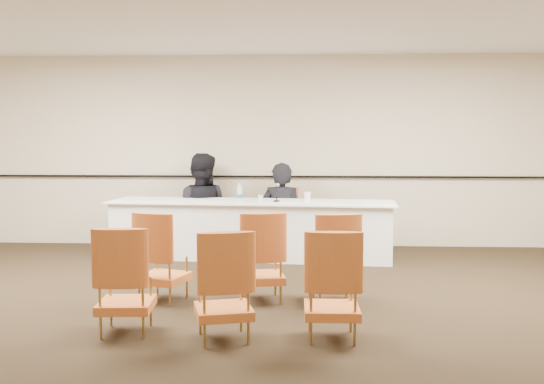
{
  "coord_description": "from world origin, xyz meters",
  "views": [
    {
      "loc": [
        0.58,
        -5.56,
        1.7
      ],
      "look_at": [
        0.16,
        2.6,
        0.98
      ],
      "focal_mm": 40.0,
      "sensor_mm": 36.0,
      "label": 1
    }
  ],
  "objects": [
    {
      "name": "drinking_glass",
      "position": [
        -0.02,
        2.83,
        0.86
      ],
      "size": [
        0.07,
        0.07,
        0.1
      ],
      "primitive_type": "cylinder",
      "rotation": [
        0.0,
        0.0,
        0.05
      ],
      "color": "white",
      "rests_on": "panel_table"
    },
    {
      "name": "aud_chair_back_right",
      "position": [
        0.83,
        -0.52,
        0.47
      ],
      "size": [
        0.51,
        0.51,
        0.95
      ],
      "primitive_type": null,
      "rotation": [
        0.0,
        0.0,
        0.02
      ],
      "color": "#A5601D",
      "rests_on": "ground"
    },
    {
      "name": "aud_chair_front_left",
      "position": [
        -0.88,
        0.6,
        0.47
      ],
      "size": [
        0.63,
        0.63,
        0.95
      ],
      "primitive_type": null,
      "rotation": [
        0.0,
        0.0,
        -0.3
      ],
      "color": "#A5601D",
      "rests_on": "ground"
    },
    {
      "name": "aud_chair_front_mid",
      "position": [
        0.14,
        0.66,
        0.47
      ],
      "size": [
        0.59,
        0.59,
        0.95
      ],
      "primitive_type": null,
      "rotation": [
        0.0,
        0.0,
        0.2
      ],
      "color": "#A5601D",
      "rests_on": "ground"
    },
    {
      "name": "panelist_second_chair",
      "position": [
        -1.0,
        3.63,
        0.47
      ],
      "size": [
        0.54,
        0.54,
        0.95
      ],
      "primitive_type": null,
      "rotation": [
        0.0,
        0.0,
        -0.08
      ],
      "color": "#A5601D",
      "rests_on": "ground"
    },
    {
      "name": "panelist_second",
      "position": [
        -1.0,
        3.63,
        0.53
      ],
      "size": [
        1.0,
        0.82,
        1.9
      ],
      "primitive_type": "imported",
      "rotation": [
        0.0,
        0.0,
        3.03
      ],
      "color": "black",
      "rests_on": "ground"
    },
    {
      "name": "floor",
      "position": [
        0.0,
        0.0,
        0.0
      ],
      "size": [
        10.0,
        10.0,
        0.0
      ],
      "primitive_type": "plane",
      "color": "black",
      "rests_on": "ground"
    },
    {
      "name": "aud_chair_front_right",
      "position": [
        0.9,
        0.62,
        0.47
      ],
      "size": [
        0.58,
        0.58,
        0.95
      ],
      "primitive_type": null,
      "rotation": [
        0.0,
        0.0,
        0.18
      ],
      "color": "#A5601D",
      "rests_on": "ground"
    },
    {
      "name": "aud_chair_back_mid",
      "position": [
        -0.09,
        -0.59,
        0.47
      ],
      "size": [
        0.61,
        0.61,
        0.95
      ],
      "primitive_type": null,
      "rotation": [
        0.0,
        0.0,
        0.27
      ],
      "color": "#A5601D",
      "rests_on": "ground"
    },
    {
      "name": "wall_back",
      "position": [
        0.0,
        4.0,
        1.5
      ],
      "size": [
        10.0,
        0.04,
        3.0
      ],
      "primitive_type": "cube",
      "color": "beige",
      "rests_on": "ground"
    },
    {
      "name": "water_bottle",
      "position": [
        -0.32,
        2.96,
        0.94
      ],
      "size": [
        0.09,
        0.09,
        0.25
      ],
      "primitive_type": null,
      "rotation": [
        0.0,
        0.0,
        0.16
      ],
      "color": "#177A83",
      "rests_on": "panel_table"
    },
    {
      "name": "papers",
      "position": [
        0.36,
        2.9,
        0.81
      ],
      "size": [
        0.34,
        0.28,
        0.0
      ],
      "primitive_type": "cube",
      "rotation": [
        0.0,
        0.0,
        0.22
      ],
      "color": "white",
      "rests_on": "panel_table"
    },
    {
      "name": "coffee_cup",
      "position": [
        0.64,
        2.85,
        0.88
      ],
      "size": [
        0.12,
        0.12,
        0.14
      ],
      "primitive_type": "cylinder",
      "rotation": [
        0.0,
        0.0,
        -0.46
      ],
      "color": "white",
      "rests_on": "panel_table"
    },
    {
      "name": "panelist_main_chair",
      "position": [
        0.25,
        3.53,
        0.47
      ],
      "size": [
        0.54,
        0.54,
        0.95
      ],
      "primitive_type": null,
      "rotation": [
        0.0,
        0.0,
        -0.08
      ],
      "color": "#A5601D",
      "rests_on": "ground"
    },
    {
      "name": "panel_table",
      "position": [
        -0.16,
        2.97,
        0.41
      ],
      "size": [
        4.11,
        1.24,
        0.81
      ],
      "primitive_type": null,
      "rotation": [
        0.0,
        0.0,
        -0.08
      ],
      "color": "white",
      "rests_on": "ground"
    },
    {
      "name": "microphone",
      "position": [
        0.21,
        2.9,
        0.94
      ],
      "size": [
        0.1,
        0.19,
        0.26
      ],
      "primitive_type": null,
      "rotation": [
        0.0,
        0.0,
        -0.07
      ],
      "color": "black",
      "rests_on": "panel_table"
    },
    {
      "name": "aud_chair_back_left",
      "position": [
        -0.96,
        -0.44,
        0.47
      ],
      "size": [
        0.53,
        0.53,
        0.95
      ],
      "primitive_type": null,
      "rotation": [
        0.0,
        0.0,
        0.07
      ],
      "color": "#A5601D",
      "rests_on": "ground"
    },
    {
      "name": "wall_rail",
      "position": [
        0.0,
        3.96,
        1.1
      ],
      "size": [
        9.8,
        0.04,
        0.03
      ],
      "primitive_type": "cube",
      "color": "black",
      "rests_on": "wall_back"
    },
    {
      "name": "panelist_main",
      "position": [
        0.25,
        3.53,
        0.42
      ],
      "size": [
        0.74,
        0.56,
        1.83
      ],
      "primitive_type": "imported",
      "rotation": [
        0.0,
        0.0,
        2.95
      ],
      "color": "black",
      "rests_on": "ground"
    }
  ]
}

